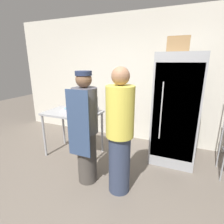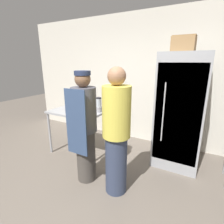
% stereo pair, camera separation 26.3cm
% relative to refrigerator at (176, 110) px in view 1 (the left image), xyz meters
% --- Properties ---
extents(ground_plane, '(14.00, 14.00, 0.00)m').
position_rel_refrigerator_xyz_m(ground_plane, '(-0.81, -1.63, -0.95)').
color(ground_plane, '#6B6056').
extents(back_wall, '(6.40, 0.12, 2.75)m').
position_rel_refrigerator_xyz_m(back_wall, '(-0.81, 0.69, 0.42)').
color(back_wall, silver).
rests_on(back_wall, ground_plane).
extents(refrigerator, '(0.74, 0.77, 1.90)m').
position_rel_refrigerator_xyz_m(refrigerator, '(0.00, 0.00, 0.00)').
color(refrigerator, '#9EA0A5').
rests_on(refrigerator, ground_plane).
extents(prep_counter, '(1.02, 0.66, 0.86)m').
position_rel_refrigerator_xyz_m(prep_counter, '(-1.78, -0.55, -0.20)').
color(prep_counter, '#9EA0A5').
rests_on(prep_counter, ground_plane).
extents(donut_box, '(0.30, 0.20, 0.25)m').
position_rel_refrigerator_xyz_m(donut_box, '(-1.83, -0.54, -0.05)').
color(donut_box, silver).
rests_on(donut_box, prep_counter).
extents(blender_pitcher, '(0.13, 0.13, 0.27)m').
position_rel_refrigerator_xyz_m(blender_pitcher, '(-1.38, -0.40, 0.03)').
color(blender_pitcher, '#99999E').
rests_on(blender_pitcher, prep_counter).
extents(cardboard_storage_box, '(0.34, 0.35, 0.24)m').
position_rel_refrigerator_xyz_m(cardboard_storage_box, '(-0.06, -0.03, 1.07)').
color(cardboard_storage_box, '#937047').
rests_on(cardboard_storage_box, refrigerator).
extents(person_baker, '(0.35, 0.37, 1.65)m').
position_rel_refrigerator_xyz_m(person_baker, '(-1.13, -1.17, -0.09)').
color(person_baker, '#47423D').
rests_on(person_baker, ground_plane).
extents(person_customer, '(0.36, 0.36, 1.71)m').
position_rel_refrigerator_xyz_m(person_customer, '(-0.61, -1.17, -0.08)').
color(person_customer, '#333D56').
rests_on(person_customer, ground_plane).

